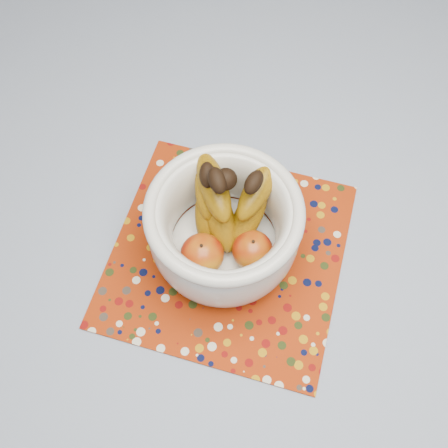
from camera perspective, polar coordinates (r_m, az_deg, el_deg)
name	(u,v)px	position (r m, az deg, el deg)	size (l,w,h in m)	color
table	(290,283)	(0.96, 7.22, -6.34)	(1.20, 1.20, 0.75)	brown
tablecloth	(296,265)	(0.89, 7.80, -4.45)	(1.32, 1.32, 0.01)	slate
placemat	(227,254)	(0.88, 0.38, -3.24)	(0.38, 0.38, 0.00)	maroon
fruit_bowl	(226,221)	(0.81, 0.27, 0.30)	(0.25, 0.24, 0.19)	silver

